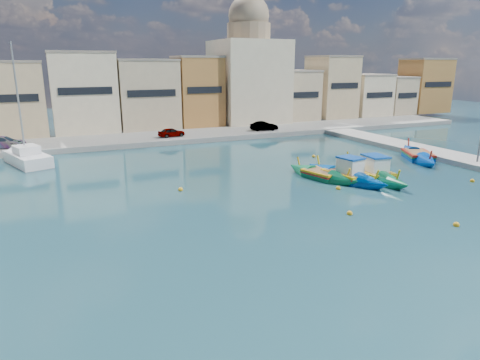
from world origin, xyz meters
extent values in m
plane|color=#132F39|center=(0.00, 0.00, 0.00)|extent=(160.00, 160.00, 0.00)
cube|color=gray|center=(0.00, 32.00, 0.30)|extent=(80.00, 8.00, 0.60)
cube|color=tan|center=(-21.91, 39.16, 4.97)|extent=(6.90, 6.32, 8.74)
cube|color=gray|center=(-21.91, 39.16, 9.49)|extent=(7.03, 6.44, 0.30)
cube|color=black|center=(-21.91, 35.95, 5.41)|extent=(5.52, 0.10, 0.90)
cube|color=beige|center=(-13.86, 39.12, 5.55)|extent=(7.88, 6.24, 9.89)
cube|color=gray|center=(-13.86, 39.12, 10.64)|extent=(8.04, 6.37, 0.30)
cube|color=black|center=(-13.86, 35.95, 6.04)|extent=(6.30, 0.10, 0.90)
cube|color=tan|center=(-5.74, 39.72, 5.09)|extent=(7.88, 7.44, 8.99)
cube|color=gray|center=(-5.74, 39.72, 9.74)|extent=(8.04, 7.59, 0.30)
cube|color=black|center=(-5.74, 35.95, 5.54)|extent=(6.30, 0.10, 0.90)
cube|color=#B8793A|center=(1.54, 39.07, 5.31)|extent=(6.17, 6.13, 9.43)
cube|color=gray|center=(1.54, 39.07, 10.18)|extent=(6.29, 6.26, 0.30)
cube|color=black|center=(1.54, 35.95, 5.78)|extent=(4.93, 0.10, 0.90)
cube|color=tan|center=(9.05, 39.85, 3.63)|extent=(7.31, 7.69, 6.05)
cube|color=gray|center=(9.05, 39.85, 6.80)|extent=(7.46, 7.85, 0.30)
cube|color=black|center=(9.05, 35.95, 3.93)|extent=(5.85, 0.10, 0.90)
cube|color=tan|center=(17.02, 39.65, 4.31)|extent=(7.54, 7.30, 7.41)
cube|color=gray|center=(17.02, 39.65, 8.16)|extent=(7.69, 7.45, 0.30)
cube|color=black|center=(17.02, 35.95, 4.68)|extent=(6.03, 0.10, 0.90)
cube|color=tan|center=(24.93, 39.49, 5.42)|extent=(6.36, 6.97, 9.63)
cube|color=gray|center=(24.93, 39.49, 10.38)|extent=(6.48, 7.11, 0.30)
cube|color=black|center=(24.93, 35.95, 5.90)|extent=(5.09, 0.10, 0.90)
cube|color=beige|center=(32.15, 39.35, 3.93)|extent=(6.63, 6.70, 6.65)
cube|color=gray|center=(32.15, 39.35, 7.40)|extent=(6.76, 6.83, 0.30)
cube|color=black|center=(32.15, 35.95, 4.26)|extent=(5.30, 0.10, 0.90)
cube|color=tan|center=(38.26, 39.75, 3.70)|extent=(5.08, 7.51, 6.20)
cube|color=gray|center=(38.26, 39.75, 6.95)|extent=(5.18, 7.66, 0.30)
cube|color=black|center=(38.26, 35.95, 4.01)|extent=(4.06, 0.10, 0.90)
cube|color=#B8793A|center=(45.15, 39.00, 5.27)|extent=(7.79, 6.00, 9.33)
cube|color=gray|center=(45.15, 39.00, 10.08)|extent=(7.95, 6.12, 0.30)
cube|color=black|center=(45.15, 35.95, 5.73)|extent=(6.23, 0.10, 0.90)
cube|color=beige|center=(10.00, 40.00, 6.60)|extent=(10.00, 10.00, 12.00)
cylinder|color=#9E8466|center=(10.00, 40.00, 13.80)|extent=(6.40, 6.40, 2.40)
sphere|color=#9E8466|center=(10.00, 40.00, 15.99)|extent=(6.00, 6.00, 6.00)
imported|color=#4C1919|center=(-4.81, 30.50, 1.15)|extent=(3.38, 1.72, 1.10)
imported|color=#4C1919|center=(7.89, 30.50, 1.20)|extent=(3.80, 1.81, 1.20)
imported|color=#4C1919|center=(-22.93, 30.50, 1.24)|extent=(4.63, 2.51, 1.27)
cube|color=#0B7343|center=(5.80, 6.89, 0.21)|extent=(2.52, 4.02, 1.07)
cone|color=#0B7343|center=(6.13, 10.03, 0.27)|extent=(2.49, 3.70, 2.74)
cone|color=#0B7343|center=(5.47, 3.75, 0.27)|extent=(2.49, 3.70, 2.74)
cube|color=gold|center=(5.80, 6.89, 0.66)|extent=(2.63, 4.23, 0.19)
cube|color=red|center=(5.80, 6.89, 0.47)|extent=(2.63, 4.10, 0.11)
cube|color=olive|center=(5.80, 6.89, 0.75)|extent=(2.17, 3.64, 0.06)
cylinder|color=gold|center=(6.16, 10.35, 0.96)|extent=(0.20, 0.52, 1.16)
cylinder|color=gold|center=(5.44, 3.44, 0.96)|extent=(0.20, 0.52, 1.16)
cube|color=white|center=(5.74, 6.34, 1.33)|extent=(1.69, 2.09, 1.17)
cube|color=#0F47A5|center=(5.74, 6.34, 1.99)|extent=(1.79, 2.24, 0.13)
cube|color=#0047A2|center=(3.39, 7.13, 0.21)|extent=(2.69, 3.71, 1.06)
cone|color=#0047A2|center=(2.90, 9.88, 0.27)|extent=(2.65, 3.48, 2.65)
cone|color=#0047A2|center=(3.89, 4.37, 0.27)|extent=(2.65, 3.48, 2.65)
cube|color=yellow|center=(3.39, 7.13, 0.66)|extent=(2.81, 3.91, 0.19)
cube|color=red|center=(3.39, 7.13, 0.47)|extent=(2.81, 3.79, 0.11)
cube|color=olive|center=(3.39, 7.13, 0.74)|extent=(2.32, 3.35, 0.06)
cylinder|color=yellow|center=(2.85, 10.16, 0.96)|extent=(0.24, 0.52, 1.16)
cylinder|color=yellow|center=(3.94, 4.10, 0.96)|extent=(0.24, 0.52, 1.16)
cube|color=white|center=(3.48, 6.64, 1.33)|extent=(1.77, 1.96, 1.17)
cube|color=#0F47A5|center=(3.48, 6.64, 1.97)|extent=(1.87, 2.10, 0.13)
cube|color=#003DA5|center=(14.99, 10.63, 0.22)|extent=(3.66, 4.24, 1.10)
cone|color=#003DA5|center=(16.42, 13.27, 0.27)|extent=(3.53, 4.00, 2.77)
cone|color=#003DA5|center=(13.56, 7.99, 0.27)|extent=(3.53, 4.00, 2.77)
cube|color=#B32213|center=(14.99, 10.63, 0.68)|extent=(3.83, 4.46, 0.20)
cube|color=#197F33|center=(14.99, 10.63, 0.48)|extent=(3.79, 4.35, 0.11)
cube|color=olive|center=(14.99, 10.63, 0.77)|extent=(3.21, 3.79, 0.07)
cylinder|color=#B32213|center=(16.56, 13.53, 0.99)|extent=(0.38, 0.53, 1.20)
cylinder|color=#B32213|center=(13.42, 7.73, 0.99)|extent=(0.38, 0.53, 1.20)
cube|color=#0A6F42|center=(1.99, 8.39, 0.19)|extent=(2.59, 3.29, 0.96)
cone|color=#0A6F42|center=(1.38, 10.71, 0.24)|extent=(2.54, 3.11, 2.37)
cone|color=#0A6F42|center=(2.59, 6.07, 0.24)|extent=(2.54, 3.11, 2.37)
cube|color=yellow|center=(1.99, 8.39, 0.59)|extent=(2.70, 3.46, 0.17)
cube|color=red|center=(1.99, 8.39, 0.42)|extent=(2.69, 3.36, 0.10)
cube|color=olive|center=(1.99, 8.39, 0.67)|extent=(2.24, 2.96, 0.06)
cylinder|color=yellow|center=(1.32, 10.94, 0.86)|extent=(0.24, 0.47, 1.04)
cylinder|color=yellow|center=(2.65, 5.84, 0.86)|extent=(0.24, 0.47, 1.04)
cube|color=white|center=(-20.56, 24.03, 0.37)|extent=(4.54, 6.84, 1.39)
cone|color=white|center=(-21.92, 27.88, 0.37)|extent=(3.63, 4.28, 2.56)
cube|color=white|center=(-20.56, 24.03, 1.44)|extent=(2.57, 2.78, 0.75)
cylinder|color=#999EA3|center=(-20.71, 24.46, 5.87)|extent=(0.17, 0.17, 10.67)
sphere|color=#F5AD19|center=(-1.48, 0.23, 0.08)|extent=(0.36, 0.36, 0.36)
sphere|color=#F5AD19|center=(1.31, 5.18, 0.08)|extent=(0.36, 0.36, 0.36)
sphere|color=#F5AD19|center=(6.10, 15.77, 0.08)|extent=(0.36, 0.36, 0.36)
sphere|color=#F5AD19|center=(-9.78, 9.74, 0.08)|extent=(0.36, 0.36, 0.36)
sphere|color=#F5AD19|center=(12.54, 2.51, 0.08)|extent=(0.36, 0.36, 0.36)
sphere|color=#F5AD19|center=(3.02, -3.94, 0.08)|extent=(0.36, 0.36, 0.36)
camera|label=1|loc=(-18.23, -20.32, 9.26)|focal=32.00mm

